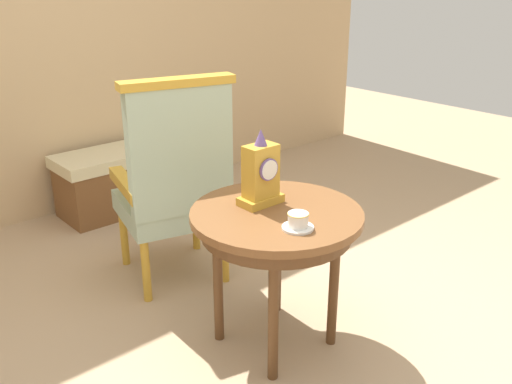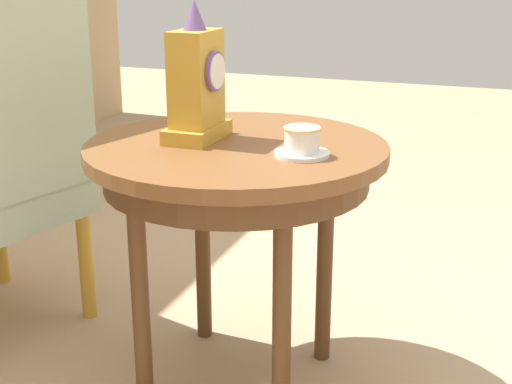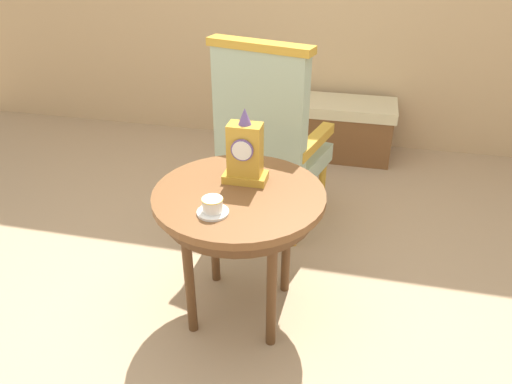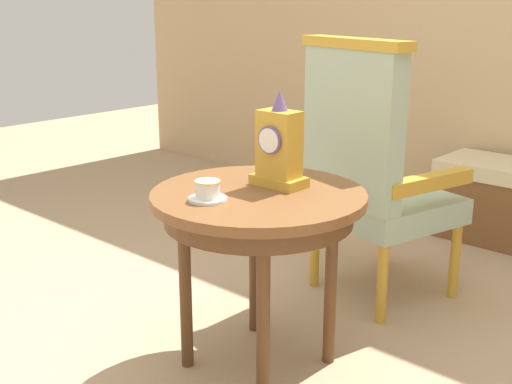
{
  "view_description": "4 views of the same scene",
  "coord_description": "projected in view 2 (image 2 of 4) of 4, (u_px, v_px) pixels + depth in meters",
  "views": [
    {
      "loc": [
        -1.47,
        -1.51,
        1.62
      ],
      "look_at": [
        0.06,
        0.23,
        0.7
      ],
      "focal_mm": 39.84,
      "sensor_mm": 36.0,
      "label": 1
    },
    {
      "loc": [
        -1.52,
        -0.55,
        1.09
      ],
      "look_at": [
        0.13,
        0.07,
        0.51
      ],
      "focal_mm": 50.49,
      "sensor_mm": 36.0,
      "label": 2
    },
    {
      "loc": [
        0.52,
        -1.63,
        1.69
      ],
      "look_at": [
        0.14,
        0.05,
        0.69
      ],
      "focal_mm": 34.18,
      "sensor_mm": 36.0,
      "label": 3
    },
    {
      "loc": [
        1.48,
        -1.52,
        1.29
      ],
      "look_at": [
        0.08,
        0.04,
        0.67
      ],
      "focal_mm": 46.37,
      "sensor_mm": 36.0,
      "label": 4
    }
  ],
  "objects": [
    {
      "name": "mantel_clock",
      "position": [
        197.0,
        85.0,
        1.74
      ],
      "size": [
        0.19,
        0.11,
        0.34
      ],
      "color": "gold",
      "rests_on": "side_table"
    },
    {
      "name": "side_table",
      "position": [
        237.0,
        173.0,
        1.77
      ],
      "size": [
        0.74,
        0.74,
        0.66
      ],
      "color": "brown",
      "rests_on": "ground"
    },
    {
      "name": "teacup_left",
      "position": [
        302.0,
        143.0,
        1.63
      ],
      "size": [
        0.13,
        0.13,
        0.07
      ],
      "color": "white",
      "rests_on": "side_table"
    }
  ]
}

